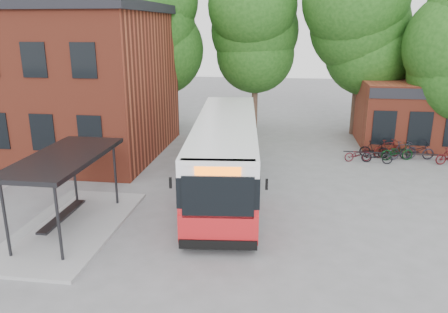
# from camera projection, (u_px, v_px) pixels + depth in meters

# --- Properties ---
(ground) EXTENTS (100.00, 100.00, 0.00)m
(ground) POSITION_uv_depth(u_px,v_px,m) (195.00, 225.00, 16.68)
(ground) COLOR slate
(station_building) EXTENTS (18.40, 10.40, 8.50)m
(station_building) POSITION_uv_depth(u_px,v_px,m) (9.00, 80.00, 25.74)
(station_building) COLOR maroon
(station_building) RESTS_ON ground
(bus_shelter) EXTENTS (3.60, 7.00, 2.90)m
(bus_shelter) POSITION_uv_depth(u_px,v_px,m) (67.00, 193.00, 15.92)
(bus_shelter) COLOR #26262A
(bus_shelter) RESTS_ON ground
(bike_rail) EXTENTS (5.20, 0.10, 0.38)m
(bike_rail) POSITION_uv_depth(u_px,v_px,m) (390.00, 156.00, 24.86)
(bike_rail) COLOR #26262A
(bike_rail) RESTS_ON ground
(tree_0) EXTENTS (7.92, 7.92, 11.00)m
(tree_0) POSITION_uv_depth(u_px,v_px,m) (157.00, 52.00, 31.08)
(tree_0) COLOR #194512
(tree_0) RESTS_ON ground
(tree_1) EXTENTS (7.92, 7.92, 10.40)m
(tree_1) POSITION_uv_depth(u_px,v_px,m) (256.00, 56.00, 31.17)
(tree_1) COLOR #194512
(tree_1) RESTS_ON ground
(tree_2) EXTENTS (7.92, 7.92, 11.00)m
(tree_2) POSITION_uv_depth(u_px,v_px,m) (359.00, 54.00, 29.19)
(tree_2) COLOR #194512
(tree_2) RESTS_ON ground
(city_bus) EXTENTS (3.95, 13.07, 3.27)m
(city_bus) POSITION_uv_depth(u_px,v_px,m) (226.00, 154.00, 20.05)
(city_bus) COLOR red
(city_bus) RESTS_ON ground
(bicycle_0) EXTENTS (1.64, 0.93, 0.82)m
(bicycle_0) POSITION_uv_depth(u_px,v_px,m) (358.00, 154.00, 24.37)
(bicycle_0) COLOR #430C13
(bicycle_0) RESTS_ON ground
(bicycle_1) EXTENTS (1.70, 0.72, 0.99)m
(bicycle_1) POSITION_uv_depth(u_px,v_px,m) (374.00, 149.00, 25.04)
(bicycle_1) COLOR black
(bicycle_1) RESTS_ON ground
(bicycle_2) EXTENTS (1.71, 0.81, 0.86)m
(bicycle_2) POSITION_uv_depth(u_px,v_px,m) (377.00, 156.00, 24.03)
(bicycle_2) COLOR black
(bicycle_2) RESTS_ON ground
(bicycle_3) EXTENTS (1.82, 1.13, 1.06)m
(bicycle_3) POSITION_uv_depth(u_px,v_px,m) (388.00, 148.00, 25.07)
(bicycle_3) COLOR #4B110F
(bicycle_3) RESTS_ON ground
(bicycle_4) EXTENTS (1.93, 1.03, 0.96)m
(bicycle_4) POSITION_uv_depth(u_px,v_px,m) (397.00, 152.00, 24.54)
(bicycle_4) COLOR black
(bicycle_4) RESTS_ON ground
(bicycle_5) EXTENTS (1.84, 1.09, 1.07)m
(bicycle_5) POSITION_uv_depth(u_px,v_px,m) (403.00, 150.00, 24.66)
(bicycle_5) COLOR #23232D
(bicycle_5) RESTS_ON ground
(bicycle_6) EXTENTS (1.95, 0.82, 1.00)m
(bicycle_6) POSITION_uv_depth(u_px,v_px,m) (417.00, 151.00, 24.71)
(bicycle_6) COLOR black
(bicycle_6) RESTS_ON ground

